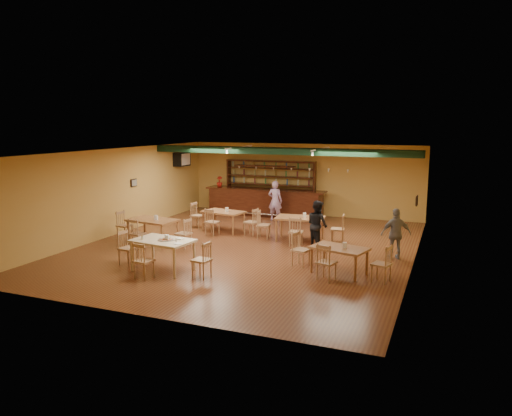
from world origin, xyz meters
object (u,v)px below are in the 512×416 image
at_px(bar_counter, 265,202).
at_px(dining_table_a, 223,221).
at_px(patron_right_a, 317,225).
at_px(dining_table_c, 153,231).
at_px(dining_table_d, 339,260).
at_px(patron_bar, 275,201).
at_px(near_table, 163,255).
at_px(dining_table_b, 300,229).

height_order(bar_counter, dining_table_a, bar_counter).
bearing_deg(patron_right_a, dining_table_c, 53.95).
relative_size(dining_table_d, patron_bar, 0.88).
distance_m(dining_table_c, near_table, 3.14).
bearing_deg(patron_bar, dining_table_b, 124.84).
bearing_deg(bar_counter, dining_table_a, -95.40).
bearing_deg(bar_counter, dining_table_d, -55.76).
bearing_deg(near_table, dining_table_c, 134.95).
height_order(dining_table_a, near_table, near_table).
bearing_deg(dining_table_d, dining_table_c, -174.18).
xyz_separation_m(dining_table_b, patron_bar, (-1.91, 2.90, 0.40)).
distance_m(bar_counter, dining_table_c, 6.09).
bearing_deg(dining_table_d, dining_table_a, 159.87).
height_order(bar_counter, dining_table_c, bar_counter).
distance_m(dining_table_d, near_table, 4.62).
xyz_separation_m(bar_counter, dining_table_d, (4.66, -6.85, -0.21)).
bearing_deg(dining_table_b, patron_right_a, -51.93).
relative_size(dining_table_d, near_table, 0.90).
bearing_deg(bar_counter, dining_table_c, -105.96).
bearing_deg(dining_table_d, dining_table_b, 137.40).
bearing_deg(near_table, patron_bar, 93.03).
xyz_separation_m(bar_counter, patron_right_a, (3.46, -4.53, 0.19)).
height_order(dining_table_c, patron_right_a, patron_right_a).
bearing_deg(dining_table_a, dining_table_d, -25.47).
bearing_deg(bar_counter, patron_right_a, -52.61).
height_order(dining_table_a, patron_right_a, patron_right_a).
relative_size(dining_table_a, patron_bar, 0.92).
bearing_deg(dining_table_b, patron_bar, 116.49).
bearing_deg(patron_right_a, dining_table_d, 156.81).
bearing_deg(dining_table_d, near_table, -146.71).
xyz_separation_m(dining_table_b, dining_table_d, (2.00, -3.12, -0.04)).
xyz_separation_m(dining_table_c, near_table, (1.95, -2.47, 0.03)).
bearing_deg(patron_bar, bar_counter, -46.51).
height_order(patron_bar, patron_right_a, patron_bar).
xyz_separation_m(bar_counter, dining_table_b, (2.66, -3.73, -0.17)).
relative_size(dining_table_a, dining_table_c, 0.93).
height_order(dining_table_b, patron_bar, patron_bar).
bearing_deg(dining_table_c, near_table, -44.23).
xyz_separation_m(dining_table_a, patron_bar, (1.06, 2.55, 0.43)).
height_order(dining_table_a, dining_table_c, dining_table_c).
height_order(dining_table_b, near_table, near_table).
xyz_separation_m(bar_counter, patron_bar, (0.74, -0.83, 0.23)).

